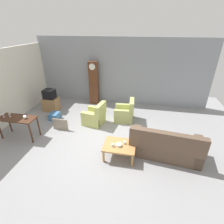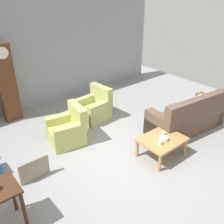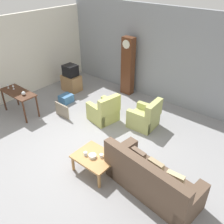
% 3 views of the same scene
% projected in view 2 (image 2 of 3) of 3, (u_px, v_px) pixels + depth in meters
% --- Properties ---
extents(ground_plane, '(10.40, 10.40, 0.00)m').
position_uv_depth(ground_plane, '(122.00, 153.00, 5.73)').
color(ground_plane, gray).
extents(garage_door_wall, '(8.40, 0.16, 3.20)m').
position_uv_depth(garage_door_wall, '(42.00, 53.00, 7.45)').
color(garage_door_wall, gray).
rests_on(garage_door_wall, ground_plane).
extents(couch_floral, '(2.19, 1.12, 1.04)m').
position_uv_depth(couch_floral, '(187.00, 118.00, 6.47)').
color(couch_floral, brown).
rests_on(couch_floral, ground_plane).
extents(armchair_olive_near, '(0.91, 0.88, 0.92)m').
position_uv_depth(armchair_olive_near, '(68.00, 131.00, 6.00)').
color(armchair_olive_near, '#B7BC66').
rests_on(armchair_olive_near, ground_plane).
extents(armchair_olive_far, '(0.84, 0.81, 0.92)m').
position_uv_depth(armchair_olive_far, '(94.00, 109.00, 7.03)').
color(armchair_olive_far, tan).
rests_on(armchair_olive_far, ground_plane).
extents(coffee_table_wood, '(0.96, 0.76, 0.44)m').
position_uv_depth(coffee_table_wood, '(162.00, 141.00, 5.49)').
color(coffee_table_wood, '#B27F47').
rests_on(coffee_table_wood, ground_plane).
extents(grandfather_clock, '(0.44, 0.30, 2.13)m').
position_uv_depth(grandfather_clock, '(7.00, 83.00, 6.68)').
color(grandfather_clock, '#562D19').
rests_on(grandfather_clock, ground_plane).
extents(framed_picture_leaning, '(0.60, 0.05, 0.46)m').
position_uv_depth(framed_picture_leaning, '(34.00, 170.00, 4.89)').
color(framed_picture_leaning, gray).
rests_on(framed_picture_leaning, ground_plane).
extents(cup_white_porcelain, '(0.09, 0.09, 0.08)m').
position_uv_depth(cup_white_porcelain, '(164.00, 133.00, 5.57)').
color(cup_white_porcelain, white).
rests_on(cup_white_porcelain, coffee_table_wood).
extents(cup_blue_rimmed, '(0.09, 0.09, 0.09)m').
position_uv_depth(cup_blue_rimmed, '(160.00, 142.00, 5.25)').
color(cup_blue_rimmed, silver).
rests_on(cup_blue_rimmed, coffee_table_wood).
extents(bowl_white_stacked, '(0.18, 0.18, 0.08)m').
position_uv_depth(bowl_white_stacked, '(164.00, 139.00, 5.39)').
color(bowl_white_stacked, white).
rests_on(bowl_white_stacked, coffee_table_wood).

